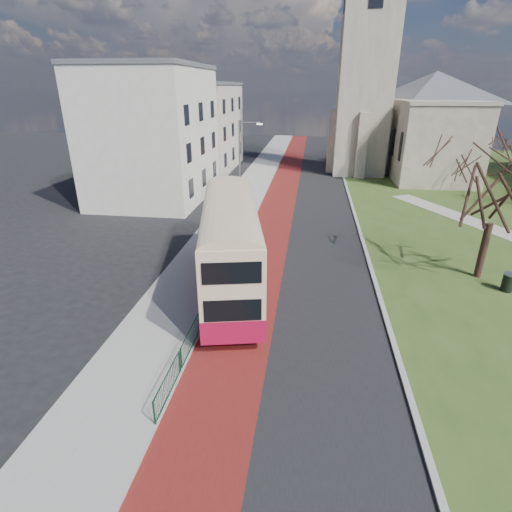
% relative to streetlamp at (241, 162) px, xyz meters
% --- Properties ---
extents(ground, '(160.00, 160.00, 0.00)m').
position_rel_streetlamp_xyz_m(ground, '(4.35, -18.00, -4.59)').
color(ground, black).
rests_on(ground, ground).
extents(road_carriageway, '(9.00, 120.00, 0.01)m').
position_rel_streetlamp_xyz_m(road_carriageway, '(5.85, 2.00, -4.59)').
color(road_carriageway, black).
rests_on(road_carriageway, ground).
extents(bus_lane, '(3.40, 120.00, 0.01)m').
position_rel_streetlamp_xyz_m(bus_lane, '(3.15, 2.00, -4.59)').
color(bus_lane, '#591414').
rests_on(bus_lane, ground).
extents(pavement_west, '(4.00, 120.00, 0.12)m').
position_rel_streetlamp_xyz_m(pavement_west, '(-0.65, 2.00, -4.53)').
color(pavement_west, gray).
rests_on(pavement_west, ground).
extents(kerb_west, '(0.25, 120.00, 0.13)m').
position_rel_streetlamp_xyz_m(kerb_west, '(1.35, 2.00, -4.53)').
color(kerb_west, '#999993').
rests_on(kerb_west, ground).
extents(kerb_east, '(0.25, 80.00, 0.13)m').
position_rel_streetlamp_xyz_m(kerb_east, '(10.45, 4.00, -4.53)').
color(kerb_east, '#999993').
rests_on(kerb_east, ground).
extents(pedestrian_railing, '(0.07, 24.00, 1.12)m').
position_rel_streetlamp_xyz_m(pedestrian_railing, '(1.40, -14.00, -4.04)').
color(pedestrian_railing, '#0D3B1F').
rests_on(pedestrian_railing, ground).
extents(gothic_church, '(16.38, 18.00, 40.00)m').
position_rel_streetlamp_xyz_m(gothic_church, '(16.91, 20.00, 8.54)').
color(gothic_church, gray).
rests_on(gothic_church, ground).
extents(street_block_near, '(10.30, 14.30, 13.00)m').
position_rel_streetlamp_xyz_m(street_block_near, '(-9.65, 4.00, 1.92)').
color(street_block_near, beige).
rests_on(street_block_near, ground).
extents(street_block_far, '(10.30, 16.30, 11.50)m').
position_rel_streetlamp_xyz_m(street_block_far, '(-9.65, 20.00, 1.17)').
color(street_block_far, '#B3A998').
rests_on(street_block_far, ground).
extents(streetlamp, '(2.13, 0.18, 8.00)m').
position_rel_streetlamp_xyz_m(streetlamp, '(0.00, 0.00, 0.00)').
color(streetlamp, gray).
rests_on(streetlamp, pavement_west).
extents(bus, '(5.37, 12.64, 5.15)m').
position_rel_streetlamp_xyz_m(bus, '(2.05, -15.65, -1.66)').
color(bus, maroon).
rests_on(bus, ground).
extents(winter_tree_near, '(7.78, 7.78, 8.85)m').
position_rel_streetlamp_xyz_m(winter_tree_near, '(16.82, -11.93, 1.58)').
color(winter_tree_near, '#331F19').
rests_on(winter_tree_near, grass_green).
extents(litter_bin, '(0.88, 0.88, 1.09)m').
position_rel_streetlamp_xyz_m(litter_bin, '(17.77, -13.72, -4.00)').
color(litter_bin, black).
rests_on(litter_bin, grass_green).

